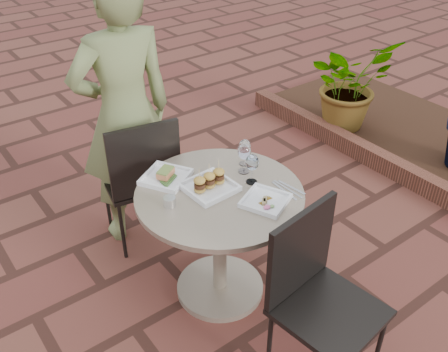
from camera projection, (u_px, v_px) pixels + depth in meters
ground at (250, 266)px, 3.21m from camera, size 60.00×60.00×0.00m
cafe_table at (220, 228)px, 2.77m from camera, size 0.90×0.90×0.73m
chair_far at (142, 173)px, 3.11m from camera, size 0.52×0.52×0.93m
chair_near at (316, 286)px, 2.32m from camera, size 0.49×0.49×0.93m
diner at (125, 115)px, 3.04m from camera, size 0.68×0.47×1.76m
plate_salmon at (166, 176)px, 2.72m from camera, size 0.32×0.32×0.06m
plate_sliders at (209, 184)px, 2.64m from camera, size 0.26×0.26×0.16m
plate_tuna at (265, 200)px, 2.55m from camera, size 0.29×0.29×0.03m
wine_glass_right at (252, 163)px, 2.64m from camera, size 0.07×0.07×0.17m
wine_glass_mid at (244, 152)px, 2.73m from camera, size 0.08×0.08×0.18m
wine_glass_far at (245, 147)px, 2.80m from camera, size 0.07×0.07×0.16m
steel_ramekin at (169, 201)px, 2.52m from camera, size 0.07×0.07×0.05m
cutlery_set at (288, 189)px, 2.65m from camera, size 0.11×0.22×0.00m
planter_curb at (376, 158)px, 4.16m from camera, size 0.12×3.00×0.15m
mulch_bed at (425, 138)px, 4.53m from camera, size 1.30×3.00×0.06m
potted_plant_a at (349, 83)px, 4.46m from camera, size 0.80×0.71×0.83m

